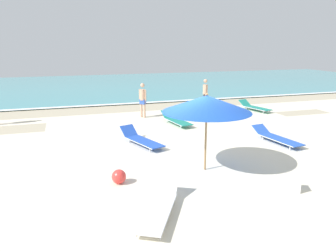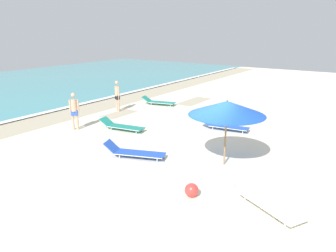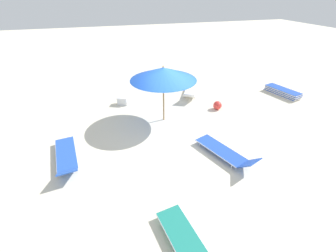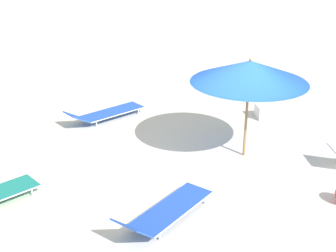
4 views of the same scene
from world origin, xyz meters
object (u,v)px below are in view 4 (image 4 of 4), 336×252
sun_lounger_under_umbrella (106,113)px  sun_lounger_beside_umbrella (165,212)px  beach_umbrella (249,72)px  cooler_box (263,112)px

sun_lounger_under_umbrella → sun_lounger_beside_umbrella: size_ratio=1.02×
beach_umbrella → cooler_box: 3.10m
beach_umbrella → sun_lounger_under_umbrella: beach_umbrella is taller
beach_umbrella → sun_lounger_under_umbrella: size_ratio=1.10×
sun_lounger_beside_umbrella → cooler_box: 5.74m
sun_lounger_beside_umbrella → beach_umbrella: bearing=-87.2°
beach_umbrella → cooler_box: (1.49, -2.01, -1.84)m
sun_lounger_under_umbrella → cooler_box: bearing=-129.1°
cooler_box → sun_lounger_beside_umbrella: bearing=-36.7°
beach_umbrella → cooler_box: size_ratio=4.34×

